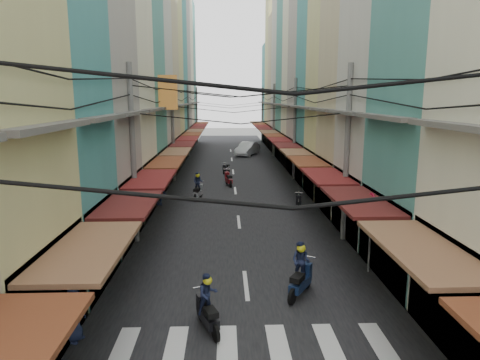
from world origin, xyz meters
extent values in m
plane|color=slate|center=(0.00, 0.00, 0.00)|extent=(160.00, 160.00, 0.00)
cube|color=black|center=(0.00, 20.00, 0.01)|extent=(10.00, 80.00, 0.02)
cube|color=slate|center=(-6.50, 20.00, 0.03)|extent=(3.00, 80.00, 0.06)
cube|color=slate|center=(6.50, 20.00, 0.03)|extent=(3.00, 80.00, 0.06)
cube|color=silver|center=(-3.50, -6.00, 0.03)|extent=(0.55, 2.40, 0.01)
cube|color=silver|center=(-2.10, -6.00, 0.03)|extent=(0.55, 2.40, 0.01)
cube|color=silver|center=(-0.70, -6.00, 0.03)|extent=(0.55, 2.40, 0.01)
cube|color=silver|center=(0.70, -6.00, 0.03)|extent=(0.55, 2.40, 0.01)
cube|color=silver|center=(2.10, -6.00, 0.03)|extent=(0.55, 2.40, 0.01)
cube|color=silver|center=(3.50, -6.00, 0.03)|extent=(0.55, 2.40, 0.01)
cube|color=black|center=(-5.60, -6.27, 1.60)|extent=(1.20, 4.52, 3.20)
cube|color=brown|center=(-4.10, -6.27, 3.00)|extent=(1.80, 4.33, 0.12)
cube|color=#595651|center=(-4.75, -6.27, 6.00)|extent=(0.50, 4.23, 0.15)
cube|color=black|center=(-5.60, -1.76, 1.60)|extent=(1.20, 4.13, 3.20)
cube|color=#561A18|center=(-4.10, -1.76, 3.00)|extent=(1.80, 3.96, 0.12)
cube|color=#595651|center=(-4.75, -1.76, 6.00)|extent=(0.50, 3.87, 0.15)
cube|color=#A49D96|center=(-8.00, 2.96, 10.47)|extent=(6.00, 5.14, 20.93)
cube|color=black|center=(-5.60, 2.96, 1.60)|extent=(1.20, 4.94, 3.20)
cube|color=maroon|center=(-4.10, 2.96, 3.00)|extent=(1.80, 4.73, 0.12)
cube|color=#595651|center=(-4.75, 2.96, 6.00)|extent=(0.50, 4.63, 0.15)
cube|color=beige|center=(-8.00, 8.00, 8.72)|extent=(6.00, 4.95, 17.43)
cube|color=black|center=(-5.60, 8.00, 1.60)|extent=(1.20, 4.75, 3.20)
cube|color=brown|center=(-4.10, 8.00, 3.00)|extent=(1.80, 4.56, 0.12)
cube|color=#595651|center=(-4.75, 8.00, 6.00)|extent=(0.50, 4.46, 0.15)
cube|color=teal|center=(-8.00, 12.98, 8.16)|extent=(6.00, 4.99, 16.32)
cube|color=black|center=(-5.60, 12.98, 1.60)|extent=(1.20, 4.80, 3.20)
cube|color=brown|center=(-4.10, 12.98, 3.00)|extent=(1.80, 4.60, 0.12)
cube|color=#595651|center=(-4.75, 12.98, 6.00)|extent=(0.50, 4.50, 0.15)
cube|color=beige|center=(-8.00, 17.80, 11.44)|extent=(6.00, 4.65, 22.87)
cube|color=black|center=(-5.60, 17.80, 1.60)|extent=(1.20, 4.46, 3.20)
cube|color=#561A18|center=(-4.10, 17.80, 3.00)|extent=(1.80, 4.27, 0.12)
cube|color=#595651|center=(-4.75, 17.80, 6.00)|extent=(0.50, 4.18, 0.15)
cube|color=#C6B58B|center=(-8.00, 22.57, 10.29)|extent=(6.00, 4.89, 20.58)
cube|color=black|center=(-5.60, 22.57, 1.60)|extent=(1.20, 4.70, 3.20)
cube|color=maroon|center=(-4.10, 22.57, 3.00)|extent=(1.80, 4.50, 0.12)
cube|color=#595651|center=(-4.75, 22.57, 6.00)|extent=(0.50, 4.40, 0.15)
cube|color=#D1CA83|center=(-8.00, 27.27, 9.22)|extent=(6.00, 4.52, 18.44)
cube|color=black|center=(-5.60, 27.27, 1.60)|extent=(1.20, 4.34, 3.20)
cube|color=brown|center=(-4.10, 27.27, 3.00)|extent=(1.80, 4.16, 0.12)
cube|color=#595651|center=(-4.75, 27.27, 6.00)|extent=(0.50, 4.07, 0.15)
cube|color=teal|center=(-8.00, 32.13, 10.31)|extent=(6.00, 5.20, 20.63)
cube|color=black|center=(-5.60, 32.13, 1.60)|extent=(1.20, 4.99, 3.20)
cube|color=brown|center=(-4.10, 32.13, 3.00)|extent=(1.80, 4.78, 0.12)
cube|color=#595651|center=(-4.75, 32.13, 6.00)|extent=(0.50, 4.68, 0.15)
cube|color=#A49D96|center=(-8.00, 37.20, 11.85)|extent=(6.00, 4.94, 23.70)
cube|color=black|center=(-5.60, 37.20, 1.60)|extent=(1.20, 4.74, 3.20)
cube|color=#561A18|center=(-4.10, 37.20, 3.00)|extent=(1.80, 4.55, 0.12)
cube|color=#595651|center=(-4.75, 37.20, 6.00)|extent=(0.50, 4.45, 0.15)
cube|color=beige|center=(-8.00, 42.14, 10.56)|extent=(6.00, 4.96, 21.12)
cube|color=black|center=(-5.60, 42.14, 1.60)|extent=(1.20, 4.76, 3.20)
cube|color=maroon|center=(-4.10, 42.14, 3.00)|extent=(1.80, 4.56, 0.12)
cube|color=#595651|center=(-4.75, 42.14, 6.00)|extent=(0.50, 4.46, 0.15)
cube|color=teal|center=(-8.00, 47.14, 9.95)|extent=(6.00, 5.04, 19.90)
cube|color=black|center=(-5.60, 47.14, 1.60)|extent=(1.20, 4.84, 3.20)
cube|color=brown|center=(-4.10, 47.14, 3.00)|extent=(1.80, 4.64, 0.12)
cube|color=#595651|center=(-4.75, 47.14, 6.00)|extent=(0.50, 4.54, 0.15)
cube|color=#4E3012|center=(-4.40, 12.00, 7.00)|extent=(1.20, 0.40, 2.20)
cube|color=black|center=(5.60, -6.55, 1.60)|extent=(1.20, 4.78, 3.20)
cube|color=brown|center=(4.10, -6.55, 3.00)|extent=(1.80, 4.58, 0.12)
cube|color=#595651|center=(4.75, -6.55, 6.00)|extent=(0.50, 4.48, 0.15)
cube|color=teal|center=(8.00, -1.55, 7.54)|extent=(6.00, 5.03, 15.08)
cube|color=black|center=(5.60, -1.55, 1.60)|extent=(1.20, 4.83, 3.20)
cube|color=#561A18|center=(4.10, -1.55, 3.00)|extent=(1.80, 4.63, 0.12)
cube|color=#595651|center=(4.75, -1.55, 6.00)|extent=(0.50, 4.53, 0.15)
cube|color=beige|center=(8.00, 3.36, 10.83)|extent=(6.00, 4.79, 21.66)
cube|color=black|center=(5.60, 3.36, 1.60)|extent=(1.20, 4.60, 3.20)
cube|color=maroon|center=(4.10, 3.36, 3.00)|extent=(1.80, 4.41, 0.12)
cube|color=#595651|center=(4.75, 3.36, 6.00)|extent=(0.50, 4.31, 0.15)
cube|color=#C6B58B|center=(8.00, 8.02, 10.37)|extent=(6.00, 4.52, 20.74)
cube|color=black|center=(5.60, 8.02, 1.60)|extent=(1.20, 4.34, 3.20)
cube|color=brown|center=(4.10, 8.02, 3.00)|extent=(1.80, 4.16, 0.12)
cube|color=#595651|center=(4.75, 8.02, 6.00)|extent=(0.50, 4.07, 0.15)
cube|color=#D1CA83|center=(8.00, 12.34, 7.06)|extent=(6.00, 4.12, 14.13)
cube|color=black|center=(5.60, 12.34, 1.60)|extent=(1.20, 3.96, 3.20)
cube|color=brown|center=(4.10, 12.34, 3.00)|extent=(1.80, 3.79, 0.12)
cube|color=#595651|center=(4.75, 12.34, 6.00)|extent=(0.50, 3.71, 0.15)
cube|color=teal|center=(8.00, 16.61, 8.84)|extent=(6.00, 4.40, 17.68)
cube|color=black|center=(5.60, 16.61, 1.60)|extent=(1.20, 4.23, 3.20)
cube|color=#561A18|center=(4.10, 16.61, 3.00)|extent=(1.80, 4.05, 0.12)
cube|color=#595651|center=(4.75, 16.61, 6.00)|extent=(0.50, 3.96, 0.15)
cube|color=#A49D96|center=(8.00, 21.13, 11.30)|extent=(6.00, 4.64, 22.59)
cube|color=black|center=(5.60, 21.13, 1.60)|extent=(1.20, 4.45, 3.20)
cube|color=maroon|center=(4.10, 21.13, 3.00)|extent=(1.80, 4.26, 0.12)
cube|color=#595651|center=(4.75, 21.13, 6.00)|extent=(0.50, 4.17, 0.15)
cube|color=beige|center=(8.00, 25.45, 10.63)|extent=(6.00, 4.00, 21.25)
cube|color=black|center=(5.60, 25.45, 1.60)|extent=(1.20, 3.84, 3.20)
cube|color=brown|center=(4.10, 25.45, 3.00)|extent=(1.80, 3.68, 0.12)
cube|color=#595651|center=(4.75, 25.45, 6.00)|extent=(0.50, 3.60, 0.15)
cube|color=teal|center=(8.00, 29.95, 11.16)|extent=(6.00, 5.01, 22.33)
cube|color=black|center=(5.60, 29.95, 1.60)|extent=(1.20, 4.81, 3.20)
cube|color=brown|center=(4.10, 29.95, 3.00)|extent=(1.80, 4.61, 0.12)
cube|color=#595651|center=(4.75, 29.95, 6.00)|extent=(0.50, 4.51, 0.15)
cube|color=beige|center=(8.00, 34.96, 9.86)|extent=(6.00, 5.00, 19.71)
cube|color=black|center=(5.60, 34.96, 1.60)|extent=(1.20, 4.80, 3.20)
cube|color=#561A18|center=(4.10, 34.96, 3.00)|extent=(1.80, 4.60, 0.12)
cube|color=#595651|center=(4.75, 34.96, 6.00)|extent=(0.50, 4.50, 0.15)
cube|color=#C6B58B|center=(8.00, 39.61, 8.43)|extent=(6.00, 4.32, 16.86)
cube|color=black|center=(5.60, 39.61, 1.60)|extent=(1.20, 4.15, 3.20)
cube|color=maroon|center=(4.10, 39.61, 3.00)|extent=(1.80, 3.97, 0.12)
cube|color=#595651|center=(4.75, 39.61, 6.00)|extent=(0.50, 3.89, 0.15)
cube|color=#D1CA83|center=(8.00, 43.94, 9.98)|extent=(6.00, 4.33, 19.96)
cube|color=black|center=(5.60, 43.94, 1.60)|extent=(1.20, 4.16, 3.20)
cube|color=brown|center=(4.10, 43.94, 3.00)|extent=(1.80, 3.99, 0.12)
cube|color=#595651|center=(4.75, 43.94, 6.00)|extent=(0.50, 3.90, 0.15)
cube|color=teal|center=(8.00, 48.54, 7.17)|extent=(6.00, 4.88, 14.34)
cube|color=black|center=(5.60, 48.54, 1.60)|extent=(1.20, 4.68, 3.20)
cube|color=brown|center=(4.10, 48.54, 3.00)|extent=(1.80, 4.49, 0.12)
cube|color=#595651|center=(4.75, 48.54, 6.00)|extent=(0.50, 4.39, 0.15)
cylinder|color=slate|center=(-4.90, 3.00, 4.10)|extent=(0.26, 0.26, 8.20)
cylinder|color=slate|center=(4.90, 3.00, 4.10)|extent=(0.26, 0.26, 8.20)
cylinder|color=slate|center=(-4.90, 18.00, 4.10)|extent=(0.26, 0.26, 8.20)
cylinder|color=slate|center=(4.90, 18.00, 4.10)|extent=(0.26, 0.26, 8.20)
cylinder|color=slate|center=(-4.90, 33.00, 4.10)|extent=(0.26, 0.26, 8.20)
cylinder|color=slate|center=(4.90, 33.00, 4.10)|extent=(0.26, 0.26, 8.20)
cylinder|color=slate|center=(-4.90, 48.00, 4.10)|extent=(0.26, 0.26, 8.20)
cylinder|color=slate|center=(4.90, 48.00, 4.10)|extent=(0.26, 0.26, 8.20)
imported|color=white|center=(1.89, 33.46, 0.00)|extent=(5.85, 4.04, 1.92)
imported|color=black|center=(6.77, -0.13, 0.00)|extent=(1.82, 0.78, 1.22)
cylinder|color=black|center=(-1.25, -4.37, 0.25)|extent=(0.10, 0.50, 0.50)
cylinder|color=black|center=(-1.25, -5.63, 0.25)|extent=(0.10, 0.50, 0.50)
cube|color=black|center=(-1.25, -5.00, 0.40)|extent=(0.33, 1.11, 0.27)
cube|color=black|center=(-1.25, -5.24, 0.69)|extent=(0.31, 0.53, 0.17)
cube|color=black|center=(-1.25, -4.47, 0.63)|extent=(0.29, 0.27, 0.53)
imported|color=#1C2342|center=(-1.25, -5.00, 0.53)|extent=(0.51, 0.36, 1.28)
sphere|color=yellow|center=(-1.25, -5.00, 1.49)|extent=(0.27, 0.27, 0.27)
cylinder|color=black|center=(1.80, -2.22, 0.28)|extent=(0.11, 0.55, 0.55)
cylinder|color=black|center=(1.80, -3.60, 0.28)|extent=(0.11, 0.55, 0.55)
cube|color=#132448|center=(1.80, -2.91, 0.45)|extent=(0.36, 1.22, 0.30)
cube|color=black|center=(1.80, -3.18, 0.76)|extent=(0.34, 0.58, 0.19)
cube|color=#132448|center=(1.80, -2.33, 0.69)|extent=(0.32, 0.30, 0.58)
imported|color=#1C2342|center=(1.80, -2.91, 0.58)|extent=(0.56, 0.40, 1.41)
sphere|color=yellow|center=(1.80, -2.91, 1.65)|extent=(0.30, 0.30, 0.30)
cylinder|color=black|center=(-2.54, 11.97, 0.26)|extent=(0.10, 0.53, 0.53)
cylinder|color=black|center=(-2.54, 10.65, 0.26)|extent=(0.10, 0.53, 0.53)
cube|color=gray|center=(-2.54, 11.31, 0.43)|extent=(0.35, 1.17, 0.28)
cube|color=black|center=(-2.54, 11.06, 0.73)|extent=(0.32, 0.56, 0.18)
cube|color=gray|center=(-2.54, 11.87, 0.66)|extent=(0.30, 0.28, 0.56)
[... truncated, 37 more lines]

